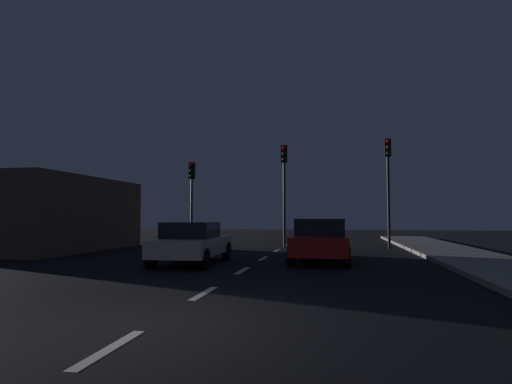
# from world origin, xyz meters

# --- Properties ---
(ground_plane) EXTENTS (80.00, 80.00, 0.00)m
(ground_plane) POSITION_xyz_m (0.00, 7.00, 0.00)
(ground_plane) COLOR black
(lane_stripe_nearest) EXTENTS (0.16, 1.60, 0.01)m
(lane_stripe_nearest) POSITION_xyz_m (0.00, -1.20, 0.00)
(lane_stripe_nearest) COLOR silver
(lane_stripe_nearest) RESTS_ON ground_plane
(lane_stripe_second) EXTENTS (0.16, 1.60, 0.01)m
(lane_stripe_second) POSITION_xyz_m (0.00, 2.60, 0.00)
(lane_stripe_second) COLOR silver
(lane_stripe_second) RESTS_ON ground_plane
(lane_stripe_third) EXTENTS (0.16, 1.60, 0.01)m
(lane_stripe_third) POSITION_xyz_m (0.00, 6.40, 0.00)
(lane_stripe_third) COLOR silver
(lane_stripe_third) RESTS_ON ground_plane
(lane_stripe_fourth) EXTENTS (0.16, 1.60, 0.01)m
(lane_stripe_fourth) POSITION_xyz_m (0.00, 10.20, 0.00)
(lane_stripe_fourth) COLOR silver
(lane_stripe_fourth) RESTS_ON ground_plane
(lane_stripe_fifth) EXTENTS (0.16, 1.60, 0.01)m
(lane_stripe_fifth) POSITION_xyz_m (0.00, 14.00, 0.00)
(lane_stripe_fifth) COLOR silver
(lane_stripe_fifth) RESTS_ON ground_plane
(lane_stripe_sixth) EXTENTS (0.16, 1.60, 0.01)m
(lane_stripe_sixth) POSITION_xyz_m (0.00, 17.80, 0.00)
(lane_stripe_sixth) COLOR silver
(lane_stripe_sixth) RESTS_ON ground_plane
(traffic_signal_left) EXTENTS (0.32, 0.38, 4.52)m
(traffic_signal_left) POSITION_xyz_m (-4.94, 16.34, 3.19)
(traffic_signal_left) COLOR #4C4C51
(traffic_signal_left) RESTS_ON ground_plane
(traffic_signal_center) EXTENTS (0.32, 0.38, 5.31)m
(traffic_signal_center) POSITION_xyz_m (0.10, 16.34, 3.70)
(traffic_signal_center) COLOR #2D2D30
(traffic_signal_center) RESTS_ON ground_plane
(traffic_signal_right) EXTENTS (0.32, 0.38, 5.50)m
(traffic_signal_right) POSITION_xyz_m (5.34, 16.34, 3.81)
(traffic_signal_right) COLOR black
(traffic_signal_right) RESTS_ON ground_plane
(car_stopped_ahead) EXTENTS (2.04, 4.11, 1.51)m
(car_stopped_ahead) POSITION_xyz_m (2.21, 9.09, 0.76)
(car_stopped_ahead) COLOR #B21919
(car_stopped_ahead) RESTS_ON ground_plane
(car_adjacent_lane) EXTENTS (1.99, 4.23, 1.40)m
(car_adjacent_lane) POSITION_xyz_m (-2.03, 7.86, 0.72)
(car_adjacent_lane) COLOR beige
(car_adjacent_lane) RESTS_ON ground_plane
(storefront_left) EXTENTS (5.27, 8.58, 3.39)m
(storefront_left) POSITION_xyz_m (-10.64, 12.31, 1.69)
(storefront_left) COLOR brown
(storefront_left) RESTS_ON ground_plane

